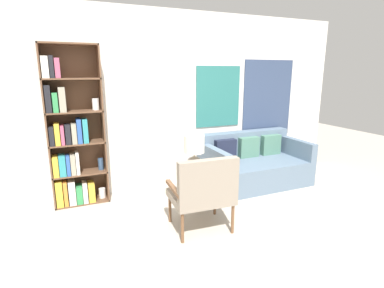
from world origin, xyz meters
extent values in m
plane|color=#B2A899|center=(0.00, 0.00, 0.00)|extent=(14.00, 14.00, 0.00)
cube|color=silver|center=(0.00, 2.03, 1.35)|extent=(6.40, 0.06, 2.70)
cube|color=#286B66|center=(0.93, 1.99, 1.41)|extent=(0.79, 0.02, 0.98)
cube|color=#334260|center=(1.92, 1.99, 1.34)|extent=(1.00, 0.02, 1.33)
cube|color=brown|center=(-1.64, 1.85, 1.08)|extent=(0.02, 0.30, 2.15)
cube|color=brown|center=(-0.94, 1.85, 1.08)|extent=(0.02, 0.30, 2.15)
cube|color=brown|center=(-1.29, 1.85, 2.14)|extent=(0.72, 0.30, 0.02)
cube|color=brown|center=(-1.29, 1.85, 0.01)|extent=(0.72, 0.30, 0.02)
cube|color=brown|center=(-1.29, 2.00, 1.08)|extent=(0.72, 0.01, 2.15)
cube|color=brown|center=(-1.29, 1.85, 0.44)|extent=(0.72, 0.30, 0.02)
cube|color=gold|center=(-1.58, 1.81, 0.20)|extent=(0.09, 0.21, 0.36)
cube|color=orange|center=(-1.50, 1.80, 0.19)|extent=(0.05, 0.19, 0.34)
cube|color=silver|center=(-1.42, 1.82, 0.18)|extent=(0.09, 0.23, 0.33)
cube|color=#338C4C|center=(-1.33, 1.82, 0.14)|extent=(0.08, 0.22, 0.24)
cube|color=silver|center=(-1.25, 1.82, 0.16)|extent=(0.06, 0.22, 0.28)
cube|color=gold|center=(-1.17, 1.81, 0.15)|extent=(0.08, 0.21, 0.27)
cylinder|color=white|center=(-1.02, 1.85, 0.09)|extent=(0.09, 0.09, 0.14)
cube|color=brown|center=(-1.29, 1.85, 0.86)|extent=(0.72, 0.30, 0.02)
cube|color=gold|center=(-1.59, 1.82, 0.58)|extent=(0.07, 0.21, 0.27)
cube|color=teal|center=(-1.51, 1.81, 0.59)|extent=(0.08, 0.21, 0.28)
cube|color=#2D56A8|center=(-1.44, 1.80, 0.58)|extent=(0.05, 0.18, 0.27)
cube|color=gray|center=(-1.37, 1.83, 0.59)|extent=(0.06, 0.25, 0.28)
cube|color=silver|center=(-1.32, 1.82, 0.60)|extent=(0.04, 0.21, 0.30)
cylinder|color=#334C6B|center=(-1.01, 1.85, 0.53)|extent=(0.07, 0.07, 0.17)
cube|color=brown|center=(-1.29, 1.85, 1.29)|extent=(0.72, 0.30, 0.02)
cube|color=black|center=(-1.60, 1.80, 1.00)|extent=(0.06, 0.19, 0.24)
cube|color=gold|center=(-1.53, 1.83, 1.01)|extent=(0.06, 0.24, 0.28)
cube|color=#B24C6B|center=(-1.47, 1.84, 1.00)|extent=(0.04, 0.25, 0.25)
cube|color=black|center=(-1.40, 1.80, 1.01)|extent=(0.07, 0.19, 0.26)
cube|color=gray|center=(-1.33, 1.82, 1.01)|extent=(0.06, 0.21, 0.27)
cube|color=#2D56A8|center=(-1.26, 1.84, 1.04)|extent=(0.06, 0.25, 0.32)
cube|color=teal|center=(-1.18, 1.81, 1.03)|extent=(0.06, 0.21, 0.32)
cube|color=brown|center=(-1.29, 1.85, 1.72)|extent=(0.72, 0.30, 0.02)
cube|color=black|center=(-1.59, 1.81, 1.47)|extent=(0.07, 0.19, 0.34)
cube|color=#338C4C|center=(-1.51, 1.80, 1.42)|extent=(0.06, 0.17, 0.25)
cube|color=gray|center=(-1.43, 1.83, 1.46)|extent=(0.08, 0.23, 0.32)
cylinder|color=white|center=(-1.02, 1.85, 1.38)|extent=(0.09, 0.09, 0.15)
cube|color=silver|center=(-1.58, 1.81, 1.86)|extent=(0.08, 0.20, 0.26)
cube|color=black|center=(-1.51, 1.81, 1.86)|extent=(0.05, 0.19, 0.27)
cube|color=#B24C6B|center=(-1.45, 1.82, 1.85)|extent=(0.06, 0.22, 0.24)
cylinder|color=brown|center=(0.26, 0.77, 0.18)|extent=(0.04, 0.04, 0.35)
cylinder|color=brown|center=(-0.34, 0.81, 0.18)|extent=(0.04, 0.04, 0.35)
cylinder|color=brown|center=(0.23, 0.28, 0.18)|extent=(0.04, 0.04, 0.35)
cylinder|color=brown|center=(-0.37, 0.32, 0.18)|extent=(0.04, 0.04, 0.35)
cube|color=gray|center=(-0.05, 0.54, 0.39)|extent=(0.72, 0.62, 0.08)
cube|color=gray|center=(-0.07, 0.31, 0.67)|extent=(0.69, 0.14, 0.47)
cube|color=brown|center=(0.27, 0.52, 0.53)|extent=(0.08, 0.52, 0.04)
cube|color=brown|center=(-0.37, 0.56, 0.53)|extent=(0.08, 0.52, 0.04)
cube|color=slate|center=(1.38, 1.48, 0.20)|extent=(1.67, 0.94, 0.40)
cube|color=slate|center=(1.38, 1.85, 0.61)|extent=(1.67, 0.20, 0.41)
cube|color=slate|center=(0.60, 1.48, 0.55)|extent=(0.12, 0.94, 0.29)
cube|color=slate|center=(2.15, 1.48, 0.55)|extent=(0.12, 0.94, 0.29)
cube|color=#1E2338|center=(0.93, 1.70, 0.57)|extent=(0.36, 0.12, 0.34)
cube|color=#4C7A66|center=(1.38, 1.70, 0.57)|extent=(0.36, 0.12, 0.34)
cube|color=#4C7A66|center=(1.83, 1.70, 0.57)|extent=(0.36, 0.12, 0.34)
cylinder|color=brown|center=(0.19, 1.09, 0.50)|extent=(0.50, 0.50, 0.02)
cylinder|color=brown|center=(0.19, 1.24, 0.24)|extent=(0.03, 0.03, 0.49)
cylinder|color=brown|center=(0.06, 1.02, 0.24)|extent=(0.03, 0.03, 0.49)
cylinder|color=brown|center=(0.32, 1.02, 0.24)|extent=(0.03, 0.03, 0.49)
ellipsoid|color=#A59E93|center=(0.14, 1.15, 0.60)|extent=(0.22, 0.22, 0.18)
cylinder|color=tan|center=(0.14, 1.15, 0.72)|extent=(0.02, 0.02, 0.06)
cylinder|color=white|center=(0.14, 1.15, 0.87)|extent=(0.27, 0.27, 0.24)
camera|label=1|loc=(-1.42, -2.39, 1.81)|focal=28.00mm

